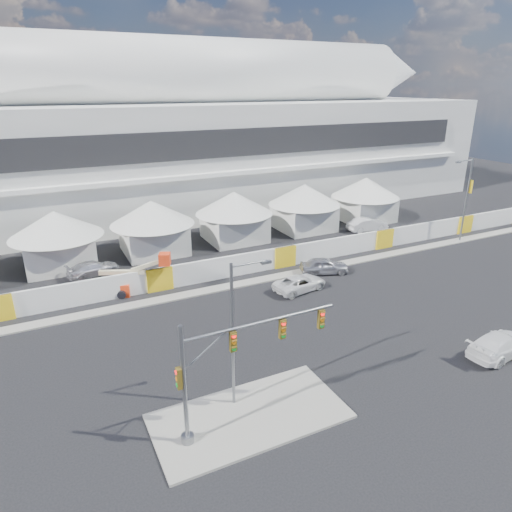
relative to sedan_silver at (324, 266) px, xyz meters
name	(u,v)px	position (x,y,z in m)	size (l,w,h in m)	color
ground	(315,359)	(-8.44, -11.43, -0.75)	(160.00, 160.00, 0.00)	black
median_island	(250,416)	(-14.44, -14.43, -0.67)	(10.00, 5.00, 0.15)	gray
far_curb	(411,250)	(11.56, 1.07, -0.69)	(80.00, 1.20, 0.12)	gray
stadium	(207,136)	(0.27, 30.08, 8.70)	(80.00, 24.80, 21.98)	silver
tent_row	(195,217)	(-7.94, 12.57, 2.40)	(53.40, 8.40, 5.40)	silver
hoarding_fence	(284,257)	(-2.44, 3.07, 0.25)	(70.00, 0.25, 2.00)	white
scaffold_tower	(430,150)	(37.56, 24.57, 5.25)	(4.40, 4.40, 12.00)	#595B60
sedan_silver	(324,266)	(0.00, 0.00, 0.00)	(4.38, 1.76, 1.49)	#B2B2B7
pickup_curb	(300,283)	(-3.93, -2.16, -0.09)	(4.72, 2.17, 1.31)	silver
pickup_near	(500,344)	(2.43, -16.16, 0.00)	(5.15, 2.09, 1.49)	white
lot_car_a	(367,224)	(11.87, 8.52, 0.05)	(4.82, 1.68, 1.59)	silver
lot_car_c	(93,269)	(-19.00, 8.83, -0.08)	(4.61, 1.87, 1.34)	#B8B9BE
traffic_mast	(223,369)	(-15.99, -14.82, 2.96)	(8.30, 0.61, 6.32)	slate
streetlight_median	(236,326)	(-14.55, -13.13, 4.04)	(2.23, 0.22, 8.07)	slate
streetlight_curb	(466,194)	(18.52, 1.07, 4.54)	(2.69, 0.61, 9.10)	slate
boom_lift	(117,282)	(-17.71, 4.09, 0.20)	(7.18, 2.84, 3.51)	#EF3C16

